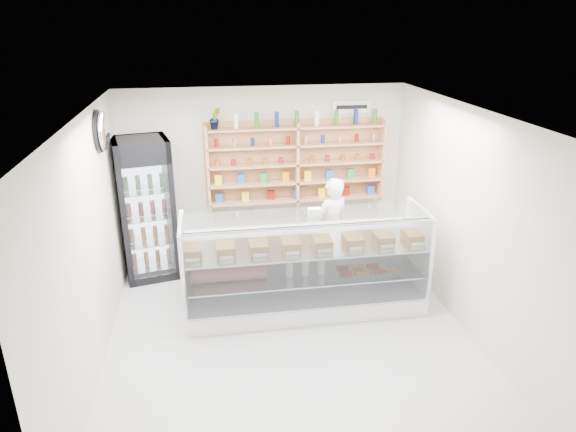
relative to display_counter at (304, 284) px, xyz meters
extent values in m
plane|color=#AAABAF|center=(-0.30, -0.63, -0.38)|extent=(5.00, 5.00, 0.00)
plane|color=white|center=(-0.30, -0.63, 2.42)|extent=(5.00, 5.00, 0.00)
plane|color=beige|center=(-0.30, 1.87, 1.02)|extent=(4.50, 0.00, 4.50)
plane|color=beige|center=(-0.30, -3.13, 1.02)|extent=(4.50, 0.00, 4.50)
plane|color=beige|center=(-2.55, -0.63, 1.02)|extent=(0.00, 5.00, 5.00)
plane|color=beige|center=(1.95, -0.63, 1.02)|extent=(0.00, 5.00, 5.00)
cube|color=white|center=(0.00, -0.01, -0.24)|extent=(3.22, 0.91, 0.27)
cube|color=white|center=(0.00, 0.41, 0.23)|extent=(3.22, 0.05, 0.68)
cube|color=silver|center=(0.00, -0.01, 0.17)|extent=(3.10, 0.80, 0.02)
cube|color=silver|center=(0.00, -0.01, 0.57)|extent=(3.16, 0.84, 0.02)
cube|color=silver|center=(0.00, -0.46, 0.45)|extent=(3.16, 0.13, 1.12)
cube|color=silver|center=(0.00, -0.07, 1.02)|extent=(3.16, 0.64, 0.01)
imported|color=white|center=(0.59, 0.91, 0.41)|extent=(0.68, 0.57, 1.58)
cube|color=black|center=(-2.15, 1.41, 0.70)|extent=(0.92, 0.90, 2.16)
cube|color=#340537|center=(-2.23, 1.06, 1.62)|extent=(0.75, 0.19, 0.30)
cube|color=silver|center=(-2.23, 1.05, 0.60)|extent=(0.64, 0.15, 1.71)
cube|color=tan|center=(-1.20, 1.71, 1.21)|extent=(0.04, 0.28, 1.33)
cube|color=tan|center=(0.20, 1.71, 1.21)|extent=(0.04, 0.28, 1.33)
cube|color=tan|center=(1.60, 1.71, 1.21)|extent=(0.04, 0.28, 1.33)
cube|color=tan|center=(0.20, 1.71, 0.62)|extent=(2.80, 0.28, 0.03)
cube|color=tan|center=(0.20, 1.71, 0.92)|extent=(2.80, 0.28, 0.03)
cube|color=tan|center=(0.20, 1.71, 1.22)|extent=(2.80, 0.28, 0.03)
cube|color=tan|center=(0.20, 1.71, 1.52)|extent=(2.80, 0.28, 0.03)
cube|color=tan|center=(0.20, 1.71, 1.80)|extent=(2.80, 0.28, 0.03)
imported|color=#1E6626|center=(-1.05, 1.71, 1.98)|extent=(0.22, 0.21, 0.33)
ellipsoid|color=silver|center=(-2.47, 0.57, 2.07)|extent=(0.15, 0.50, 0.50)
cube|color=white|center=(1.10, 1.84, 2.07)|extent=(0.62, 0.03, 0.20)
camera|label=1|loc=(-1.22, -6.06, 3.41)|focal=32.00mm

